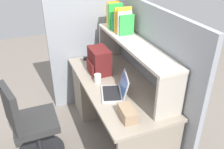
# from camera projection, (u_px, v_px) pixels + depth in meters

# --- Properties ---
(ground_plane) EXTENTS (8.00, 8.00, 0.00)m
(ground_plane) POSITION_uv_depth(u_px,v_px,m) (116.00, 133.00, 3.01)
(ground_plane) COLOR slate
(desk) EXTENTS (1.60, 0.70, 0.73)m
(desk) POSITION_uv_depth(u_px,v_px,m) (104.00, 90.00, 3.13)
(desk) COLOR gray
(desk) RESTS_ON ground_plane
(cubicle_partition_rear) EXTENTS (1.84, 0.05, 1.55)m
(cubicle_partition_rear) POSITION_uv_depth(u_px,v_px,m) (147.00, 73.00, 2.75)
(cubicle_partition_rear) COLOR gray
(cubicle_partition_rear) RESTS_ON ground_plane
(cubicle_partition_left) EXTENTS (0.05, 1.06, 1.55)m
(cubicle_partition_left) POSITION_uv_depth(u_px,v_px,m) (89.00, 51.00, 3.30)
(cubicle_partition_left) COLOR gray
(cubicle_partition_left) RESTS_ON ground_plane
(overhead_hutch) EXTENTS (1.44, 0.28, 0.45)m
(overhead_hutch) POSITION_uv_depth(u_px,v_px,m) (134.00, 51.00, 2.55)
(overhead_hutch) COLOR #B3A99C
(overhead_hutch) RESTS_ON desk
(reference_books_on_shelf) EXTENTS (0.41, 0.19, 0.30)m
(reference_books_on_shelf) POSITION_uv_depth(u_px,v_px,m) (118.00, 19.00, 2.78)
(reference_books_on_shelf) COLOR yellow
(reference_books_on_shelf) RESTS_ON overhead_hutch
(laptop) EXTENTS (0.37, 0.34, 0.22)m
(laptop) POSITION_uv_depth(u_px,v_px,m) (117.00, 90.00, 2.44)
(laptop) COLOR #B7BABF
(laptop) RESTS_ON desk
(backpack) EXTENTS (0.30, 0.22, 0.30)m
(backpack) POSITION_uv_depth(u_px,v_px,m) (99.00, 61.00, 2.81)
(backpack) COLOR #591919
(backpack) RESTS_ON desk
(computer_mouse) EXTENTS (0.08, 0.12, 0.03)m
(computer_mouse) POSITION_uv_depth(u_px,v_px,m) (87.00, 58.00, 3.17)
(computer_mouse) COLOR #262628
(computer_mouse) RESTS_ON desk
(paper_cup) EXTENTS (0.08, 0.08, 0.10)m
(paper_cup) POSITION_uv_depth(u_px,v_px,m) (98.00, 78.00, 2.65)
(paper_cup) COLOR white
(paper_cup) RESTS_ON desk
(tissue_box) EXTENTS (0.23, 0.14, 0.10)m
(tissue_box) POSITION_uv_depth(u_px,v_px,m) (127.00, 113.00, 2.12)
(tissue_box) COLOR #9E7F60
(tissue_box) RESTS_ON desk
(snack_canister) EXTENTS (0.10, 0.10, 0.13)m
(snack_canister) POSITION_uv_depth(u_px,v_px,m) (97.00, 57.00, 3.07)
(snack_canister) COLOR navy
(snack_canister) RESTS_ON desk
(office_chair) EXTENTS (0.52, 0.53, 0.93)m
(office_chair) POSITION_uv_depth(u_px,v_px,m) (31.00, 128.00, 2.51)
(office_chair) COLOR black
(office_chair) RESTS_ON ground_plane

